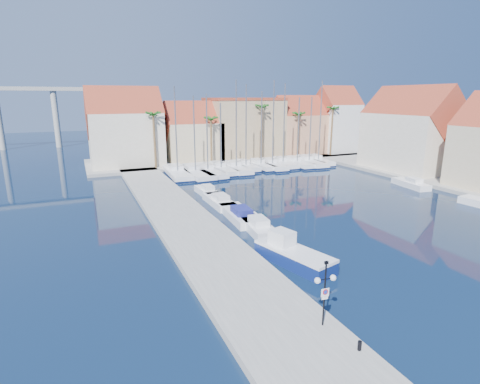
% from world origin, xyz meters
% --- Properties ---
extents(ground, '(260.00, 260.00, 0.00)m').
position_xyz_m(ground, '(0.00, 0.00, 0.00)').
color(ground, black).
rests_on(ground, ground).
extents(quay_west, '(6.00, 77.00, 0.50)m').
position_xyz_m(quay_west, '(-9.00, 13.50, 0.25)').
color(quay_west, gray).
rests_on(quay_west, ground).
extents(shore_north, '(54.00, 16.00, 0.50)m').
position_xyz_m(shore_north, '(10.00, 48.00, 0.25)').
color(shore_north, gray).
rests_on(shore_north, ground).
extents(shore_east, '(12.00, 60.00, 0.50)m').
position_xyz_m(shore_east, '(32.00, 15.00, 0.25)').
color(shore_east, gray).
rests_on(shore_east, ground).
extents(lamp_post, '(1.24, 0.40, 3.65)m').
position_xyz_m(lamp_post, '(-7.00, -6.92, 2.90)').
color(lamp_post, black).
rests_on(lamp_post, quay_west).
extents(bollard, '(0.19, 0.19, 0.47)m').
position_xyz_m(bollard, '(-6.60, -9.29, 0.74)').
color(bollard, black).
rests_on(bollard, quay_west).
extents(fishing_boat, '(3.81, 6.83, 2.27)m').
position_xyz_m(fishing_boat, '(-3.97, 1.13, 0.76)').
color(fishing_boat, navy).
rests_on(fishing_boat, ground).
extents(motorboat_west_0, '(2.62, 6.44, 1.40)m').
position_xyz_m(motorboat_west_0, '(-3.25, 8.69, 0.51)').
color(motorboat_west_0, white).
rests_on(motorboat_west_0, ground).
extents(motorboat_west_1, '(2.78, 7.34, 1.40)m').
position_xyz_m(motorboat_west_1, '(-3.40, 12.35, 0.51)').
color(motorboat_west_1, white).
rests_on(motorboat_west_1, ground).
extents(motorboat_west_2, '(2.08, 6.40, 1.40)m').
position_xyz_m(motorboat_west_2, '(-3.51, 17.98, 0.51)').
color(motorboat_west_2, white).
rests_on(motorboat_west_2, ground).
extents(motorboat_west_3, '(1.78, 5.30, 1.40)m').
position_xyz_m(motorboat_west_3, '(-3.36, 22.84, 0.51)').
color(motorboat_west_3, white).
rests_on(motorboat_west_3, ground).
extents(motorboat_east_1, '(2.71, 6.12, 1.40)m').
position_xyz_m(motorboat_east_1, '(23.99, 15.68, 0.51)').
color(motorboat_east_1, white).
rests_on(motorboat_east_1, ground).
extents(sailboat_0, '(3.54, 11.42, 13.70)m').
position_xyz_m(sailboat_0, '(-3.91, 35.97, 0.58)').
color(sailboat_0, white).
rests_on(sailboat_0, ground).
extents(sailboat_1, '(3.68, 12.00, 12.32)m').
position_xyz_m(sailboat_1, '(-1.35, 35.15, 0.56)').
color(sailboat_1, white).
rests_on(sailboat_1, ground).
extents(sailboat_2, '(3.38, 11.65, 12.66)m').
position_xyz_m(sailboat_2, '(0.75, 35.27, 0.57)').
color(sailboat_2, white).
rests_on(sailboat_2, ground).
extents(sailboat_3, '(3.06, 10.26, 11.23)m').
position_xyz_m(sailboat_3, '(3.37, 36.10, 0.57)').
color(sailboat_3, white).
rests_on(sailboat_3, ground).
extents(sailboat_4, '(3.11, 10.33, 14.80)m').
position_xyz_m(sailboat_4, '(6.00, 35.85, 0.61)').
color(sailboat_4, white).
rests_on(sailboat_4, ground).
extents(sailboat_5, '(2.39, 8.23, 14.15)m').
position_xyz_m(sailboat_5, '(8.12, 36.62, 0.66)').
color(sailboat_5, white).
rests_on(sailboat_5, ground).
extents(sailboat_6, '(2.65, 8.74, 13.02)m').
position_xyz_m(sailboat_6, '(10.90, 36.48, 0.62)').
color(sailboat_6, white).
rests_on(sailboat_6, ground).
extents(sailboat_7, '(3.07, 9.41, 14.80)m').
position_xyz_m(sailboat_7, '(12.90, 35.94, 0.63)').
color(sailboat_7, white).
rests_on(sailboat_7, ground).
extents(sailboat_8, '(2.71, 8.94, 14.39)m').
position_xyz_m(sailboat_8, '(15.43, 36.69, 0.64)').
color(sailboat_8, white).
rests_on(sailboat_8, ground).
extents(sailboat_9, '(2.68, 9.66, 12.09)m').
position_xyz_m(sailboat_9, '(17.99, 36.20, 0.58)').
color(sailboat_9, white).
rests_on(sailboat_9, ground).
extents(sailboat_10, '(3.26, 10.63, 12.13)m').
position_xyz_m(sailboat_10, '(20.61, 36.30, 0.57)').
color(sailboat_10, white).
rests_on(sailboat_10, ground).
extents(sailboat_11, '(3.18, 9.29, 14.96)m').
position_xyz_m(sailboat_11, '(22.90, 36.57, 0.64)').
color(sailboat_11, white).
rests_on(sailboat_11, ground).
extents(building_0, '(12.30, 9.00, 13.50)m').
position_xyz_m(building_0, '(-10.00, 47.00, 6.52)').
color(building_0, beige).
rests_on(building_0, shore_north).
extents(building_1, '(10.30, 8.00, 11.00)m').
position_xyz_m(building_1, '(2.00, 47.00, 5.30)').
color(building_1, '#CAB68E').
rests_on(building_1, shore_north).
extents(building_2, '(14.20, 10.20, 11.50)m').
position_xyz_m(building_2, '(13.00, 48.00, 6.26)').
color(building_2, tan).
rests_on(building_2, shore_north).
extents(building_3, '(10.30, 8.00, 12.00)m').
position_xyz_m(building_3, '(25.00, 47.00, 5.86)').
color(building_3, tan).
rests_on(building_3, shore_north).
extents(building_4, '(8.30, 8.00, 14.00)m').
position_xyz_m(building_4, '(34.00, 46.00, 6.97)').
color(building_4, white).
rests_on(building_4, shore_north).
extents(building_6, '(9.00, 14.30, 13.50)m').
position_xyz_m(building_6, '(32.00, 24.00, 6.52)').
color(building_6, beige).
rests_on(building_6, shore_east).
extents(palm_0, '(2.60, 2.60, 10.15)m').
position_xyz_m(palm_0, '(-6.00, 42.00, 9.08)').
color(palm_0, brown).
rests_on(palm_0, shore_north).
extents(palm_1, '(2.60, 2.60, 9.15)m').
position_xyz_m(palm_1, '(4.00, 42.00, 8.14)').
color(palm_1, brown).
rests_on(palm_1, shore_north).
extents(palm_2, '(2.60, 2.60, 11.15)m').
position_xyz_m(palm_2, '(14.00, 42.00, 10.02)').
color(palm_2, brown).
rests_on(palm_2, shore_north).
extents(palm_3, '(2.60, 2.60, 9.65)m').
position_xyz_m(palm_3, '(22.00, 42.00, 8.61)').
color(palm_3, brown).
rests_on(palm_3, shore_north).
extents(palm_4, '(2.60, 2.60, 10.65)m').
position_xyz_m(palm_4, '(30.00, 42.00, 9.55)').
color(palm_4, brown).
rests_on(palm_4, shore_north).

